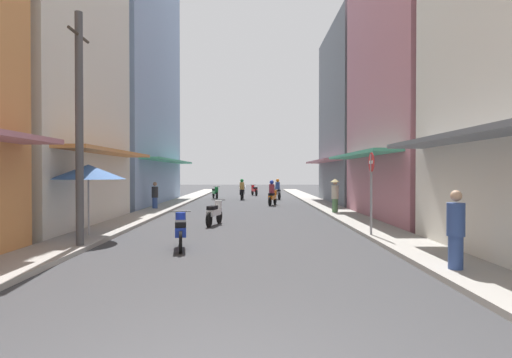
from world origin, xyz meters
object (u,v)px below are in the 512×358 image
object	(u,v)px
motorbike_silver	(277,190)
motorbike_orange	(272,194)
motorbike_red	(254,190)
utility_pole	(79,128)
pedestrian_midway	(456,233)
vendor_umbrella	(88,172)
motorbike_white	(215,212)
motorbike_green	(215,192)
street_sign_no_entry	(371,183)
motorbike_black	(242,190)
pedestrian_crossing	(155,196)
pedestrian_foreground	(335,194)
motorbike_blue	(181,230)

from	to	relation	value
motorbike_silver	motorbike_orange	bearing A→B (deg)	-95.95
motorbike_orange	motorbike_red	distance (m)	11.39
motorbike_orange	utility_pole	xyz separation A→B (m)	(-5.73, -15.10, 2.48)
pedestrian_midway	vendor_umbrella	distance (m)	10.19
motorbike_white	motorbike_green	world-z (taller)	same
pedestrian_midway	street_sign_no_entry	xyz separation A→B (m)	(-0.36, 4.63, 0.88)
motorbike_silver	vendor_umbrella	xyz separation A→B (m)	(-6.84, -19.26, 1.35)
motorbike_red	motorbike_black	distance (m)	5.86
motorbike_green	vendor_umbrella	distance (m)	20.60
motorbike_red	pedestrian_crossing	world-z (taller)	pedestrian_crossing
utility_pole	motorbike_white	bearing A→B (deg)	59.65
motorbike_white	utility_pole	xyz separation A→B (m)	(-3.05, -5.21, 2.68)
motorbike_white	pedestrian_foreground	size ratio (longest dim) A/B	1.02
motorbike_black	pedestrian_crossing	size ratio (longest dim) A/B	1.18
motorbike_silver	pedestrian_midway	size ratio (longest dim) A/B	1.06
pedestrian_midway	vendor_umbrella	world-z (taller)	vendor_umbrella
motorbike_silver	motorbike_black	world-z (taller)	same
motorbike_silver	pedestrian_midway	xyz separation A→B (m)	(2.19, -23.83, 0.14)
motorbike_orange	street_sign_no_entry	bearing A→B (deg)	-79.51
motorbike_orange	motorbike_red	size ratio (longest dim) A/B	0.99
motorbike_blue	street_sign_no_entry	world-z (taller)	street_sign_no_entry
motorbike_orange	pedestrian_foreground	bearing A→B (deg)	-65.05
street_sign_no_entry	utility_pole	bearing A→B (deg)	-167.09
motorbike_silver	motorbike_blue	size ratio (longest dim) A/B	0.99
pedestrian_midway	pedestrian_crossing	bearing A→B (deg)	123.05
pedestrian_midway	pedestrian_foreground	world-z (taller)	pedestrian_foreground
motorbike_red	motorbike_silver	bearing A→B (deg)	-71.94
motorbike_white	motorbike_orange	size ratio (longest dim) A/B	1.02
motorbike_blue	motorbike_red	distance (m)	26.34
motorbike_green	pedestrian_foreground	xyz separation A→B (m)	(6.99, -13.08, 0.48)
motorbike_blue	utility_pole	size ratio (longest dim) A/B	0.29
motorbike_white	motorbike_red	distance (m)	21.28
motorbike_red	motorbike_white	bearing A→B (deg)	-94.20
motorbike_green	utility_pole	world-z (taller)	utility_pole
motorbike_white	motorbike_silver	bearing A→B (deg)	78.23
motorbike_black	motorbike_orange	bearing A→B (deg)	-69.72
motorbike_green	pedestrian_foreground	distance (m)	14.84
motorbike_silver	street_sign_no_entry	xyz separation A→B (m)	(1.83, -19.20, 1.01)
motorbike_silver	vendor_umbrella	world-z (taller)	vendor_umbrella
motorbike_red	vendor_umbrella	xyz separation A→B (m)	(-5.10, -24.62, 1.55)
motorbike_white	pedestrian_crossing	size ratio (longest dim) A/B	1.16
motorbike_white	pedestrian_midway	bearing A→B (deg)	-55.42
pedestrian_crossing	pedestrian_foreground	world-z (taller)	pedestrian_foreground
motorbike_silver	pedestrian_foreground	xyz separation A→B (m)	(2.14, -11.90, 0.28)
pedestrian_midway	utility_pole	size ratio (longest dim) A/B	0.27
motorbike_white	pedestrian_midway	world-z (taller)	pedestrian_midway
motorbike_white	motorbike_orange	bearing A→B (deg)	74.83
motorbike_blue	motorbike_black	distance (m)	20.51
motorbike_white	utility_pole	world-z (taller)	utility_pole
motorbike_green	pedestrian_crossing	world-z (taller)	pedestrian_crossing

